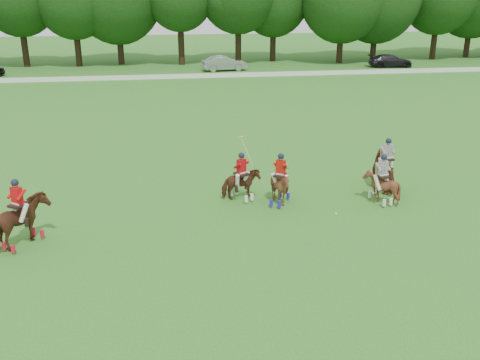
{
  "coord_description": "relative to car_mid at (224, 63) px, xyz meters",
  "views": [
    {
      "loc": [
        -2.85,
        -15.22,
        8.52
      ],
      "look_at": [
        0.11,
        4.2,
        1.4
      ],
      "focal_mm": 40.0,
      "sensor_mm": 36.0,
      "label": 1
    }
  ],
  "objects": [
    {
      "name": "ground",
      "position": [
        -4.26,
        -42.5,
        -0.78
      ],
      "size": [
        180.0,
        180.0,
        0.0
      ],
      "primitive_type": "plane",
      "color": "#276D1F",
      "rests_on": "ground"
    },
    {
      "name": "boundary_rail",
      "position": [
        -4.26,
        -4.5,
        -0.56
      ],
      "size": [
        120.0,
        0.1,
        0.44
      ],
      "primitive_type": "cube",
      "color": "white",
      "rests_on": "ground"
    },
    {
      "name": "car_mid",
      "position": [
        0.0,
        0.0,
        0.0
      ],
      "size": [
        4.92,
        2.31,
        1.56
      ],
      "primitive_type": "imported",
      "rotation": [
        0.0,
        0.0,
        1.71
      ],
      "color": "#99999E",
      "rests_on": "ground"
    },
    {
      "name": "car_right",
      "position": [
        18.81,
        0.0,
        -0.08
      ],
      "size": [
        4.98,
        2.46,
        1.39
      ],
      "primitive_type": "imported",
      "rotation": [
        0.0,
        0.0,
        1.46
      ],
      "color": "black",
      "rests_on": "ground"
    },
    {
      "name": "polo_red_a",
      "position": [
        -12.04,
        -39.98,
        0.13
      ],
      "size": [
        1.98,
        2.26,
        3.0
      ],
      "color": "#542716",
      "rests_on": "ground"
    },
    {
      "name": "polo_red_b",
      "position": [
        -3.87,
        -36.9,
        -0.06
      ],
      "size": [
        1.73,
        1.67,
        2.62
      ],
      "color": "#542716",
      "rests_on": "ground"
    },
    {
      "name": "polo_red_c",
      "position": [
        -2.37,
        -37.62,
        -0.0
      ],
      "size": [
        1.72,
        1.77,
        2.19
      ],
      "color": "#542716",
      "rests_on": "ground"
    },
    {
      "name": "polo_stripe_a",
      "position": [
        2.61,
        -36.69,
        0.08
      ],
      "size": [
        1.27,
        2.08,
        2.37
      ],
      "color": "#542716",
      "rests_on": "ground"
    },
    {
      "name": "polo_stripe_b",
      "position": [
        1.81,
        -38.14,
        -0.04
      ],
      "size": [
        1.36,
        1.47,
        2.12
      ],
      "color": "#542716",
      "rests_on": "ground"
    },
    {
      "name": "polo_ball",
      "position": [
        -0.4,
        -39.07,
        -0.73
      ],
      "size": [
        0.09,
        0.09,
        0.09
      ],
      "primitive_type": "sphere",
      "color": "white",
      "rests_on": "ground"
    }
  ]
}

